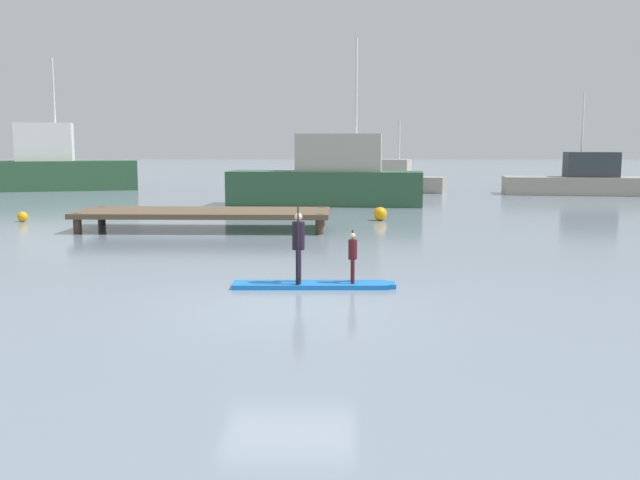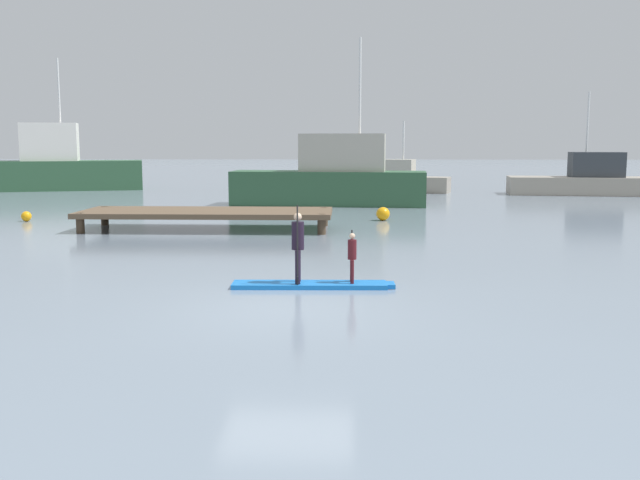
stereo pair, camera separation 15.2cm
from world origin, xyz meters
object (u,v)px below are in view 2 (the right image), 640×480
(paddler_child_solo, at_px, (352,255))
(trawler_grey_distant, at_px, (583,180))
(motor_boat_small_navy, at_px, (332,179))
(paddler_adult, at_px, (298,243))
(mooring_buoy_near, at_px, (26,216))
(fishing_boat_white_large, at_px, (54,167))
(mooring_buoy_far, at_px, (383,214))
(fishing_boat_green_midground, at_px, (399,180))
(paddleboard_near, at_px, (313,285))

(paddler_child_solo, xyz_separation_m, trawler_grey_distant, (13.89, 28.10, 0.16))
(trawler_grey_distant, bearing_deg, motor_boat_small_navy, -152.14)
(paddler_adult, relative_size, mooring_buoy_near, 4.26)
(fishing_boat_white_large, relative_size, trawler_grey_distant, 1.35)
(paddler_adult, distance_m, fishing_boat_white_large, 35.89)
(paddler_child_solo, height_order, mooring_buoy_near, paddler_child_solo)
(fishing_boat_white_large, relative_size, mooring_buoy_far, 21.12)
(paddler_child_solo, xyz_separation_m, mooring_buoy_far, (1.32, 13.32, -0.43))
(paddler_adult, distance_m, fishing_boat_green_midground, 30.39)
(fishing_boat_white_large, bearing_deg, paddleboard_near, -59.44)
(paddleboard_near, relative_size, fishing_boat_green_midground, 0.56)
(paddleboard_near, distance_m, paddler_child_solo, 1.05)
(fishing_boat_white_large, bearing_deg, trawler_grey_distant, -5.00)
(paddler_child_solo, relative_size, trawler_grey_distant, 0.13)
(paddler_adult, distance_m, motor_boat_small_navy, 20.37)
(trawler_grey_distant, height_order, mooring_buoy_far, trawler_grey_distant)
(paddleboard_near, xyz_separation_m, mooring_buoy_far, (2.15, 13.36, 0.22))
(paddleboard_near, bearing_deg, paddler_child_solo, 2.59)
(mooring_buoy_near, bearing_deg, paddler_child_solo, -44.52)
(fishing_boat_green_midground, height_order, mooring_buoy_near, fishing_boat_green_midground)
(paddleboard_near, bearing_deg, trawler_grey_distant, 62.38)
(paddleboard_near, relative_size, fishing_boat_white_large, 0.31)
(fishing_boat_green_midground, bearing_deg, fishing_boat_white_large, 177.54)
(fishing_boat_green_midground, bearing_deg, mooring_buoy_near, -132.17)
(mooring_buoy_far, bearing_deg, trawler_grey_distant, 49.60)
(fishing_boat_white_large, bearing_deg, paddler_adult, -59.90)
(paddler_child_solo, relative_size, mooring_buoy_near, 2.82)
(paddler_child_solo, relative_size, motor_boat_small_navy, 0.12)
(paddleboard_near, relative_size, trawler_grey_distant, 0.41)
(paddleboard_near, distance_m, fishing_boat_white_large, 36.06)
(paddleboard_near, height_order, trawler_grey_distant, trawler_grey_distant)
(mooring_buoy_near, relative_size, mooring_buoy_far, 0.74)
(fishing_boat_white_large, bearing_deg, motor_boat_small_navy, -30.28)
(motor_boat_small_navy, bearing_deg, mooring_buoy_far, -72.76)
(trawler_grey_distant, relative_size, mooring_buoy_far, 15.64)
(paddleboard_near, distance_m, fishing_boat_green_midground, 30.34)
(paddler_child_solo, xyz_separation_m, motor_boat_small_navy, (-0.85, 20.31, 0.61))
(trawler_grey_distant, bearing_deg, fishing_boat_white_large, 175.00)
(paddler_child_solo, xyz_separation_m, fishing_boat_green_midground, (3.15, 30.03, 0.05))
(fishing_boat_green_midground, xyz_separation_m, mooring_buoy_far, (-1.83, -16.71, -0.48))
(paddler_child_solo, xyz_separation_m, fishing_boat_white_large, (-19.15, 30.99, 0.78))
(paddleboard_near, distance_m, mooring_buoy_near, 17.29)
(paddleboard_near, xyz_separation_m, motor_boat_small_navy, (-0.02, 20.34, 1.26))
(paddler_adult, xyz_separation_m, trawler_grey_distant, (15.05, 28.15, -0.10))
(paddleboard_near, bearing_deg, fishing_boat_white_large, 120.56)
(paddleboard_near, xyz_separation_m, fishing_boat_green_midground, (3.98, 30.07, 0.70))
(paddler_adult, bearing_deg, fishing_boat_green_midground, 81.86)
(trawler_grey_distant, xyz_separation_m, mooring_buoy_far, (-12.58, -14.78, -0.59))
(paddleboard_near, bearing_deg, paddler_adult, -176.93)
(motor_boat_small_navy, xyz_separation_m, mooring_buoy_near, (-11.87, -7.79, -1.11))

